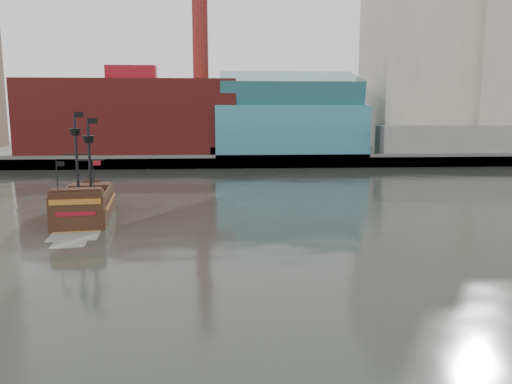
{
  "coord_description": "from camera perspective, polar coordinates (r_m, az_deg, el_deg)",
  "views": [
    {
      "loc": [
        -3.69,
        -33.03,
        10.87
      ],
      "look_at": [
        -0.84,
        9.17,
        4.0
      ],
      "focal_mm": 35.0,
      "sensor_mm": 36.0,
      "label": 1
    }
  ],
  "objects": [
    {
      "name": "ground",
      "position": [
        34.97,
        2.42,
        -8.89
      ],
      "size": [
        400.0,
        400.0,
        0.0
      ],
      "primitive_type": "plane",
      "color": "#2B2E29",
      "rests_on": "ground"
    },
    {
      "name": "seawall",
      "position": [
        96.08,
        -1.65,
        3.5
      ],
      "size": [
        220.0,
        1.0,
        2.6
      ],
      "primitive_type": "cube",
      "color": "#4C4C49",
      "rests_on": "ground"
    },
    {
      "name": "promenade_far",
      "position": [
        125.47,
        -2.17,
        4.71
      ],
      "size": [
        220.0,
        60.0,
        2.0
      ],
      "primitive_type": "cube",
      "color": "slate",
      "rests_on": "ground"
    },
    {
      "name": "skyline",
      "position": [
        118.72,
        0.48,
        15.84
      ],
      "size": [
        149.0,
        45.0,
        62.0
      ],
      "color": "brown",
      "rests_on": "promenade_far"
    },
    {
      "name": "pirate_ship",
      "position": [
        53.88,
        -18.96,
        -1.78
      ],
      "size": [
        6.56,
        15.97,
        11.6
      ],
      "rotation": [
        0.0,
        0.0,
        0.13
      ],
      "color": "black",
      "rests_on": "ground"
    }
  ]
}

